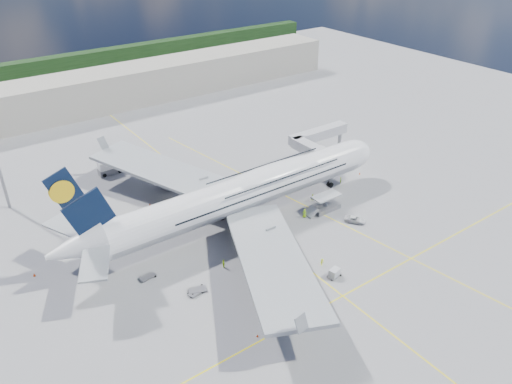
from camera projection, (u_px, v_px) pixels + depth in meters
ground at (273, 242)px, 100.62m from camera, size 300.00×300.00×0.00m
taxi_line_main at (273, 242)px, 100.61m from camera, size 0.25×220.00×0.01m
taxi_line_cross at (343, 296)px, 86.51m from camera, size 120.00×0.25×0.01m
taxi_line_diag at (295, 200)px, 114.77m from camera, size 14.16×99.06×0.01m
airliner at (245, 192)px, 104.40m from camera, size 77.26×79.15×23.71m
jet_bridge at (316, 141)px, 127.10m from camera, size 18.80×12.10×8.50m
cargo_loader at (325, 205)px, 110.57m from camera, size 8.53×3.20×3.67m
terminal at (98, 91)px, 164.63m from camera, size 180.00×16.00×12.00m
tree_line at (151, 52)px, 217.65m from camera, size 160.00×6.00×8.00m
dolly_row_a at (197, 290)px, 87.41m from camera, size 3.54×2.69×0.46m
dolly_row_b at (195, 292)px, 86.85m from camera, size 2.99×2.21×0.39m
dolly_row_c at (301, 284)px, 88.82m from camera, size 2.71×1.69×0.37m
dolly_back at (148, 277)px, 90.53m from camera, size 3.18×1.97×0.44m
dolly_nose_far at (335, 273)px, 90.54m from camera, size 2.96×2.01×1.72m
dolly_nose_near at (289, 244)px, 99.21m from camera, size 3.52×2.58×0.46m
baggage_tug at (292, 278)px, 89.57m from camera, size 2.91×2.19×1.65m
catering_truck_inner at (174, 177)px, 120.38m from camera, size 8.02×5.07×4.45m
catering_truck_outer at (110, 167)px, 125.60m from camera, size 6.12×2.43×3.67m
service_van at (355, 219)px, 106.59m from camera, size 4.27×4.91×1.26m
crew_nose at (341, 180)px, 121.55m from camera, size 0.71×0.69×1.64m
crew_loader at (313, 198)px, 114.07m from camera, size 1.06×0.95×1.80m
crew_wing at (224, 264)px, 92.91m from camera, size 0.63×1.12×1.81m
crew_van at (304, 213)px, 108.11m from camera, size 1.10×1.14×1.97m
crew_tug at (322, 262)px, 93.53m from camera, size 0.98×0.58×1.51m
cone_nose at (360, 173)px, 125.93m from camera, size 0.42×0.42×0.53m
cone_wing_left_inner at (202, 187)px, 119.74m from camera, size 0.42×0.42×0.53m
cone_wing_left_outer at (150, 204)px, 112.72m from camera, size 0.43×0.43×0.55m
cone_wing_right_inner at (294, 266)px, 93.28m from camera, size 0.45×0.45×0.58m
cone_wing_right_outer at (257, 336)px, 78.18m from camera, size 0.37×0.37×0.48m
cone_tail at (34, 275)px, 91.06m from camera, size 0.50×0.50×0.64m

